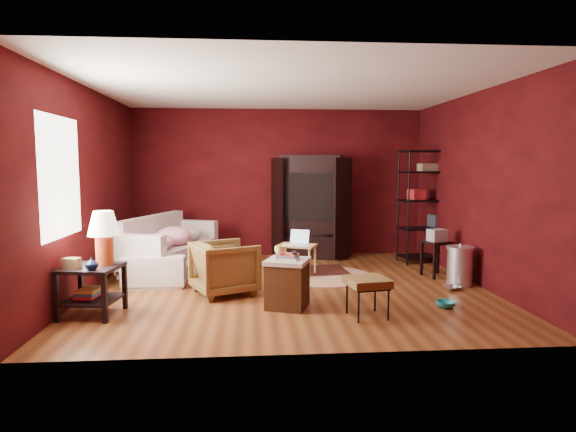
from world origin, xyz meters
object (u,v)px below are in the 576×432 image
(sofa, at_px, (167,246))
(armchair, at_px, (225,265))
(hamper, at_px, (287,282))
(wire_shelving, at_px, (428,201))
(laptop_desk, at_px, (297,248))
(side_table, at_px, (98,253))
(tv_armoire, at_px, (311,204))

(sofa, height_order, armchair, sofa)
(hamper, relative_size, wire_shelving, 0.34)
(armchair, height_order, hamper, armchair)
(armchair, bearing_deg, hamper, -154.90)
(laptop_desk, bearing_deg, wire_shelving, 43.39)
(wire_shelving, bearing_deg, sofa, 178.50)
(sofa, xyz_separation_m, wire_shelving, (4.52, 0.55, 0.65))
(laptop_desk, bearing_deg, armchair, -112.81)
(hamper, height_order, laptop_desk, laptop_desk)
(sofa, xyz_separation_m, armchair, (1.00, -1.37, -0.05))
(sofa, height_order, hamper, sofa)
(armchair, relative_size, hamper, 1.14)
(side_table, distance_m, tv_armoire, 4.42)
(side_table, height_order, hamper, side_table)
(armchair, relative_size, wire_shelving, 0.39)
(side_table, xyz_separation_m, tv_armoire, (2.91, 3.32, 0.28))
(side_table, distance_m, hamper, 2.25)
(hamper, xyz_separation_m, wire_shelving, (2.72, 2.62, 0.79))
(laptop_desk, xyz_separation_m, wire_shelving, (2.43, 0.88, 0.66))
(sofa, distance_m, armchair, 1.70)
(sofa, xyz_separation_m, hamper, (1.80, -2.07, -0.13))
(sofa, bearing_deg, armchair, -143.02)
(laptop_desk, bearing_deg, tv_armoire, 98.15)
(sofa, distance_m, hamper, 2.75)
(armchair, height_order, laptop_desk, armchair)
(armchair, bearing_deg, side_table, 94.88)
(sofa, height_order, tv_armoire, tv_armoire)
(side_table, xyz_separation_m, wire_shelving, (4.93, 2.70, 0.37))
(tv_armoire, bearing_deg, sofa, -139.52)
(laptop_desk, xyz_separation_m, tv_armoire, (0.41, 1.50, 0.56))
(armchair, distance_m, side_table, 1.65)
(wire_shelving, bearing_deg, side_table, -159.74)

